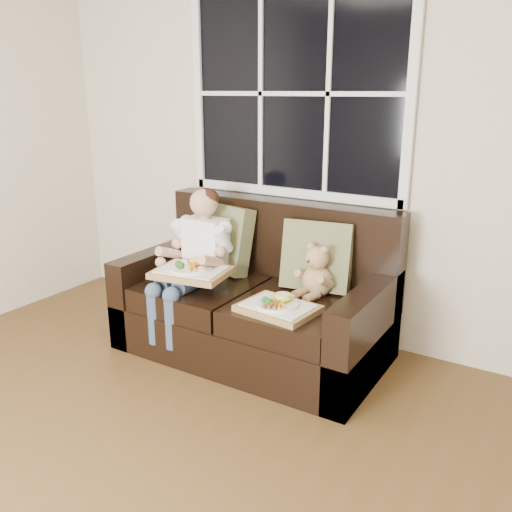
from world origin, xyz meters
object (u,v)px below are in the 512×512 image
Objects in this scene: loveseat at (257,306)px; tray_left at (192,271)px; tray_right at (278,307)px; child at (196,250)px; teddy_bear at (317,274)px.

loveseat reaches higher than tray_left.
loveseat is at bearing 143.22° from tray_right.
child reaches higher than teddy_bear.
child is 0.19m from tray_left.
child is at bearing 172.11° from tray_right.
tray_left is (-0.72, -0.32, -0.01)m from teddy_bear.
loveseat is 3.35× the size of tray_left.
teddy_bear is at bearing 15.01° from tray_left.
child is 0.82m from teddy_bear.
tray_right is at bearing -88.95° from teddy_bear.
child is at bearing -155.32° from teddy_bear.
child is 2.03× the size of tray_right.
teddy_bear is 0.37m from tray_right.
loveseat is at bearing -160.73° from teddy_bear.
loveseat is 1.82× the size of child.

